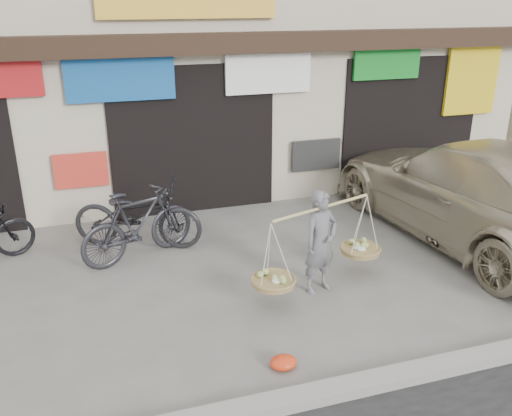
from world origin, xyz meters
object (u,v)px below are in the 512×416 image
object	(u,v)px
street_vendor	(320,246)
suv	(473,190)
bike_2	(137,215)
bike_1	(138,224)

from	to	relation	value
street_vendor	suv	xyz separation A→B (m)	(3.12, 0.90, 0.17)
street_vendor	bike_2	bearing A→B (deg)	117.17
street_vendor	bike_2	size ratio (longest dim) A/B	0.99
bike_1	suv	world-z (taller)	suv
bike_1	street_vendor	bearing A→B (deg)	-150.08
suv	street_vendor	bearing A→B (deg)	10.92
bike_1	bike_2	world-z (taller)	bike_1
bike_2	bike_1	bearing A→B (deg)	-161.08
bike_2	street_vendor	bearing A→B (deg)	-111.33
bike_2	suv	bearing A→B (deg)	-80.30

